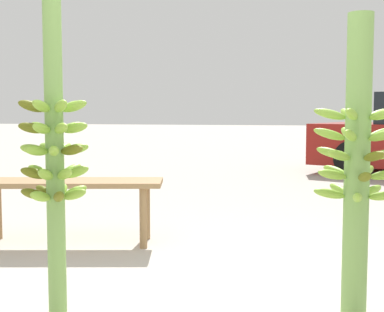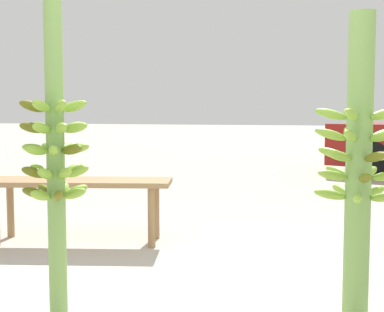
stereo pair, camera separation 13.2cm
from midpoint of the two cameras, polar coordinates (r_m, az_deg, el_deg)
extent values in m
cylinder|color=#7AA851|center=(2.80, -15.75, 0.00)|extent=(0.09, 0.09, 1.70)
ellipsoid|color=#84B238|center=(2.85, -13.99, 5.16)|extent=(0.12, 0.15, 0.09)
ellipsoid|color=#84B238|center=(2.90, -15.53, 5.12)|extent=(0.09, 0.15, 0.09)
ellipsoid|color=#84B238|center=(2.87, -17.30, 5.08)|extent=(0.15, 0.09, 0.09)
ellipsoid|color=#5D6216|center=(2.79, -18.06, 5.08)|extent=(0.15, 0.12, 0.09)
ellipsoid|color=#84B238|center=(2.71, -17.15, 5.12)|extent=(0.06, 0.15, 0.09)
ellipsoid|color=#84B238|center=(2.69, -15.21, 5.17)|extent=(0.14, 0.13, 0.09)
ellipsoid|color=#84B238|center=(2.75, -13.80, 5.18)|extent=(0.15, 0.07, 0.09)
ellipsoid|color=#5D6216|center=(2.79, -18.03, 2.86)|extent=(0.14, 0.12, 0.08)
ellipsoid|color=#84B238|center=(2.71, -17.12, 2.83)|extent=(0.06, 0.14, 0.08)
ellipsoid|color=#84B238|center=(2.69, -15.15, 2.87)|extent=(0.13, 0.13, 0.08)
ellipsoid|color=#84B238|center=(2.76, -13.73, 2.94)|extent=(0.14, 0.07, 0.08)
ellipsoid|color=#84B238|center=(2.85, -13.92, 2.99)|extent=(0.12, 0.14, 0.08)
ellipsoid|color=#84B238|center=(2.90, -15.48, 2.98)|extent=(0.09, 0.15, 0.08)
ellipsoid|color=#84B238|center=(2.87, -17.26, 2.93)|extent=(0.15, 0.09, 0.08)
ellipsoid|color=#84B238|center=(2.69, -15.89, 0.53)|extent=(0.10, 0.15, 0.07)
ellipsoid|color=#5D6216|center=(2.73, -14.06, 0.62)|extent=(0.15, 0.08, 0.07)
ellipsoid|color=#84B238|center=(2.82, -13.59, 0.76)|extent=(0.14, 0.12, 0.07)
ellipsoid|color=#84B238|center=(2.89, -14.73, 0.84)|extent=(0.05, 0.14, 0.07)
ellipsoid|color=#84B238|center=(2.90, -16.58, 0.80)|extent=(0.14, 0.13, 0.07)
ellipsoid|color=#84B238|center=(2.83, -17.87, 0.68)|extent=(0.15, 0.08, 0.07)
ellipsoid|color=#84B238|center=(2.74, -17.61, 0.55)|extent=(0.10, 0.15, 0.07)
ellipsoid|color=#84B238|center=(2.79, -13.59, -1.68)|extent=(0.15, 0.08, 0.09)
ellipsoid|color=#84B238|center=(2.87, -14.03, -1.49)|extent=(0.10, 0.15, 0.09)
ellipsoid|color=#5D6216|center=(2.91, -15.67, -1.44)|extent=(0.11, 0.15, 0.09)
ellipsoid|color=#84B238|center=(2.88, -17.34, -1.56)|extent=(0.15, 0.08, 0.09)
ellipsoid|color=#5D6216|center=(2.79, -17.84, -1.76)|extent=(0.14, 0.13, 0.09)
ellipsoid|color=#84B238|center=(2.72, -16.72, -1.91)|extent=(0.05, 0.14, 0.09)
ellipsoid|color=#84B238|center=(2.71, -14.77, -1.87)|extent=(0.14, 0.12, 0.09)
ellipsoid|color=#84B238|center=(2.75, -17.21, -4.15)|extent=(0.09, 0.15, 0.09)
ellipsoid|color=#5D6216|center=(2.72, -15.38, -4.20)|extent=(0.12, 0.14, 0.09)
ellipsoid|color=#84B238|center=(2.77, -13.77, -4.01)|extent=(0.14, 0.06, 0.09)
ellipsoid|color=#84B238|center=(2.86, -13.65, -3.73)|extent=(0.13, 0.14, 0.09)
ellipsoid|color=#84B238|center=(2.92, -14.99, -3.57)|extent=(0.07, 0.15, 0.09)
ellipsoid|color=#5D6216|center=(2.91, -16.80, -3.65)|extent=(0.15, 0.11, 0.09)
ellipsoid|color=#5D6216|center=(2.84, -17.81, -3.89)|extent=(0.15, 0.10, 0.09)
cylinder|color=#7AA851|center=(2.85, 15.93, -1.24)|extent=(0.13, 0.13, 1.57)
ellipsoid|color=#84B238|center=(2.93, 18.18, 4.27)|extent=(0.16, 0.14, 0.08)
ellipsoid|color=#84B238|center=(2.96, 15.02, 4.35)|extent=(0.10, 0.18, 0.08)
ellipsoid|color=#84B238|center=(2.83, 13.19, 4.38)|extent=(0.17, 0.05, 0.08)
ellipsoid|color=#84B238|center=(2.70, 15.34, 4.32)|extent=(0.09, 0.18, 0.08)
ellipsoid|color=#84B238|center=(2.76, 18.55, 4.25)|extent=(0.17, 0.14, 0.08)
ellipsoid|color=#84B238|center=(2.92, 18.17, 2.24)|extent=(0.17, 0.14, 0.09)
ellipsoid|color=#84B238|center=(2.97, 15.06, 2.35)|extent=(0.10, 0.18, 0.09)
ellipsoid|color=#84B238|center=(2.83, 13.17, 2.28)|extent=(0.17, 0.05, 0.09)
ellipsoid|color=#84B238|center=(2.70, 15.21, 2.12)|extent=(0.10, 0.18, 0.09)
ellipsoid|color=#84B238|center=(2.76, 18.44, 2.10)|extent=(0.17, 0.14, 0.09)
ellipsoid|color=#84B238|center=(2.98, 16.10, 0.40)|extent=(0.06, 0.18, 0.08)
ellipsoid|color=#84B238|center=(2.89, 13.35, 0.33)|extent=(0.18, 0.11, 0.08)
ellipsoid|color=#84B238|center=(2.73, 14.10, 0.06)|extent=(0.15, 0.16, 0.08)
ellipsoid|color=#5D6216|center=(2.72, 17.59, -0.03)|extent=(0.13, 0.17, 0.08)
ellipsoid|color=#84B238|center=(2.94, 13.81, -1.58)|extent=(0.16, 0.15, 0.08)
ellipsoid|color=#84B238|center=(2.78, 13.43, -1.94)|extent=(0.17, 0.12, 0.08)
ellipsoid|color=#5D6216|center=(2.71, 16.63, -2.17)|extent=(0.08, 0.18, 0.08)
ellipsoid|color=#84B238|center=(2.98, 16.95, -1.57)|extent=(0.11, 0.17, 0.08)
ellipsoid|color=#84B238|center=(2.82, 13.13, -3.93)|extent=(0.18, 0.09, 0.08)
ellipsoid|color=#84B238|center=(2.72, 15.91, -4.29)|extent=(0.05, 0.17, 0.08)
ellipsoid|color=#84B238|center=(2.98, 17.45, -3.56)|extent=(0.14, 0.16, 0.08)
ellipsoid|color=#84B238|center=(2.98, 14.23, -3.50)|extent=(0.13, 0.17, 0.08)
cube|color=#99754C|center=(4.45, -13.97, -2.78)|extent=(1.58, 0.76, 0.04)
cylinder|color=#99754C|center=(4.54, -5.71, -5.84)|extent=(0.06, 0.06, 0.48)
cylinder|color=#99754C|center=(4.24, -6.11, -6.60)|extent=(0.06, 0.06, 0.48)
cylinder|color=black|center=(9.13, 16.41, -0.27)|extent=(0.64, 0.41, 0.61)
cylinder|color=black|center=(10.67, 19.05, 0.36)|extent=(0.64, 0.41, 0.61)
camera|label=1|loc=(0.07, -91.35, -0.11)|focal=50.00mm
camera|label=2|loc=(0.07, 88.65, 0.11)|focal=50.00mm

